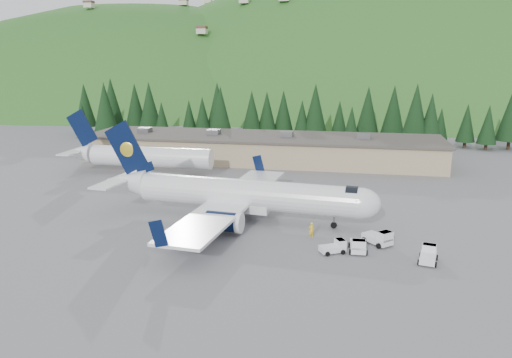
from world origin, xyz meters
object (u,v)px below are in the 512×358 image
(baggage_tug_b, at_px, (379,238))
(baggage_tug_a, at_px, (335,247))
(second_airliner, at_px, (136,156))
(terminal_building, at_px, (262,148))
(baggage_tug_d, at_px, (358,246))
(airliner, at_px, (239,195))
(baggage_tug_c, at_px, (428,255))
(ramp_worker, at_px, (311,230))

(baggage_tug_b, bearing_deg, baggage_tug_a, -99.39)
(second_airliner, bearing_deg, baggage_tug_b, -34.01)
(terminal_building, relative_size, baggage_tug_d, 22.23)
(airliner, xyz_separation_m, baggage_tug_a, (12.56, -9.16, -2.63))
(baggage_tug_d, bearing_deg, terminal_building, -160.70)
(terminal_building, bearing_deg, airliner, -84.07)
(terminal_building, height_order, baggage_tug_d, terminal_building)
(second_airliner, bearing_deg, baggage_tug_a, -40.46)
(terminal_building, bearing_deg, baggage_tug_c, -61.39)
(baggage_tug_d, bearing_deg, second_airliner, -130.99)
(airliner, height_order, ramp_worker, airliner)
(second_airliner, distance_m, ramp_worker, 43.08)
(second_airliner, xyz_separation_m, terminal_building, (19.91, 16.00, -0.70))
(baggage_tug_c, bearing_deg, terminal_building, 40.55)
(airliner, xyz_separation_m, baggage_tug_b, (17.34, -5.90, -2.48))
(second_airliner, relative_size, ramp_worker, 14.96)
(baggage_tug_a, bearing_deg, ramp_worker, 96.34)
(baggage_tug_d, bearing_deg, baggage_tug_c, 77.94)
(second_airliner, bearing_deg, airliner, -42.55)
(airliner, height_order, second_airliner, airliner)
(baggage_tug_c, relative_size, ramp_worker, 1.77)
(second_airliner, relative_size, baggage_tug_d, 8.61)
(second_airliner, xyz_separation_m, baggage_tug_d, (38.85, -30.49, -2.58))
(baggage_tug_a, distance_m, terminal_building, 49.89)
(baggage_tug_b, relative_size, ramp_worker, 1.93)
(airliner, distance_m, baggage_tug_a, 15.76)
(airliner, distance_m, ramp_worker, 11.18)
(terminal_building, distance_m, ramp_worker, 45.05)
(airliner, bearing_deg, second_airliner, 143.15)
(second_airliner, distance_m, baggage_tug_c, 55.81)
(terminal_building, distance_m, baggage_tug_d, 50.24)
(second_airliner, relative_size, baggage_tug_c, 8.46)
(baggage_tug_b, relative_size, baggage_tug_d, 1.11)
(second_airliner, xyz_separation_m, ramp_worker, (33.57, -26.90, -2.40))
(baggage_tug_a, distance_m, ramp_worker, 5.04)
(baggage_tug_b, height_order, terminal_building, terminal_building)
(airliner, relative_size, baggage_tug_c, 11.40)
(baggage_tug_b, xyz_separation_m, ramp_worker, (-7.62, 0.89, 0.13))
(second_airliner, distance_m, baggage_tug_b, 49.75)
(baggage_tug_c, bearing_deg, baggage_tug_a, 98.39)
(ramp_worker, bearing_deg, terminal_building, -98.68)
(airliner, bearing_deg, baggage_tug_b, -13.09)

